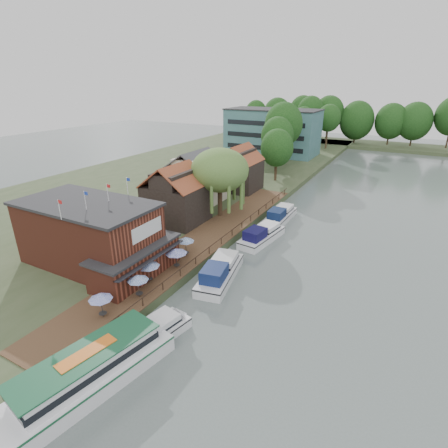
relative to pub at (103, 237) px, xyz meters
The scene contains 27 objects.
ground 14.79m from the pub, ahead, with size 260.00×260.00×0.00m, color #55635E.
land_bank 39.61m from the pub, 113.96° to the left, with size 50.00×140.00×1.00m, color #384728.
quay_deck 13.04m from the pub, 61.39° to the left, with size 6.00×50.00×0.10m, color #47301E.
quay_rail 14.76m from the pub, 52.89° to the left, with size 0.20×49.00×1.00m, color black, non-canonical shape.
pub is the anchor object (origin of this frame).
hotel_block 71.49m from the pub, 96.43° to the left, with size 25.40×12.40×12.30m, color #38666B, non-canonical shape.
cottage_a 15.05m from the pub, 93.81° to the left, with size 8.60×7.60×8.50m, color black, non-canonical shape.
cottage_b 25.33m from the pub, 99.09° to the left, with size 9.60×8.60×8.50m, color beige, non-canonical shape.
cottage_c 34.01m from the pub, 90.00° to the left, with size 7.60×7.60×8.50m, color black, non-canonical shape.
willow 20.36m from the pub, 80.07° to the left, with size 8.60×8.60×10.43m, color #476B2D, non-canonical shape.
umbrella_0 9.92m from the pub, 45.92° to the right, with size 2.09×2.09×2.38m, color #1C2C9B, non-canonical shape.
umbrella_1 8.36m from the pub, 22.01° to the right, with size 2.06×2.06×2.38m, color navy, non-canonical shape.
umbrella_2 6.97m from the pub, ahead, with size 2.36×2.36×2.38m, color navy, non-canonical shape.
umbrella_3 8.36m from the pub, 24.12° to the left, with size 2.46×2.46×2.38m, color navy, non-canonical shape.
umbrella_4 9.38m from the pub, 44.11° to the left, with size 2.04×2.04×2.38m, color navy, non-canonical shape.
cruiser_0 13.84m from the pub, 30.07° to the right, with size 2.92×9.04×2.16m, color silver, non-canonical shape.
cruiser_1 13.30m from the pub, 23.26° to the left, with size 3.34×10.31×2.52m, color silver, non-canonical shape.
cruiser_2 20.68m from the pub, 53.98° to the left, with size 3.16×9.77×2.36m, color white, non-canonical shape.
cruiser_3 27.78m from the pub, 65.20° to the left, with size 3.12×9.65×2.33m, color silver, non-canonical shape.
tour_boat 16.93m from the pub, 49.97° to the right, with size 3.98×14.11×3.08m, color silver, non-canonical shape.
swan 16.33m from the pub, 38.96° to the right, with size 0.44×0.44×0.44m, color white.
bank_tree_0 43.93m from the pub, 85.35° to the left, with size 6.64×6.64×10.58m, color #143811, non-canonical shape.
bank_tree_1 51.53m from the pub, 89.27° to the left, with size 7.24×7.24×12.19m, color #143811, non-canonical shape.
bank_tree_2 57.82m from the pub, 90.20° to the left, with size 8.96×8.96×14.95m, color #143811, non-canonical shape.
bank_tree_3 79.13m from the pub, 91.23° to the left, with size 6.36×6.36×12.65m, color #143811, non-canonical shape.
bank_tree_4 86.51m from the pub, 87.40° to the left, with size 7.03×7.03×13.11m, color #143811, non-canonical shape.
bank_tree_5 95.95m from the pub, 92.60° to the left, with size 8.66×8.66×14.99m, color #143811, non-canonical shape.
Camera 1 is at (14.14, -25.11, 20.33)m, focal length 28.00 mm.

